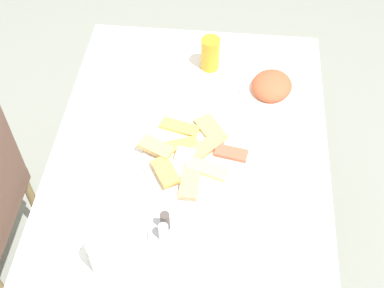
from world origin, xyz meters
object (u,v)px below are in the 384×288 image
(condiment_caddy, at_px, (165,230))
(drinking_glass, at_px, (103,255))
(soda_can, at_px, (210,54))
(fork, at_px, (83,224))
(salad_plate_greens, at_px, (272,87))
(spoon, at_px, (70,223))
(pide_platter, at_px, (193,155))
(paper_napkin, at_px, (77,224))
(dining_table, at_px, (191,162))

(condiment_caddy, bearing_deg, drinking_glass, 126.74)
(drinking_glass, bearing_deg, condiment_caddy, -53.26)
(soda_can, bearing_deg, fork, 156.19)
(salad_plate_greens, height_order, spoon, salad_plate_greens)
(pide_platter, height_order, soda_can, soda_can)
(spoon, bearing_deg, salad_plate_greens, -21.15)
(paper_napkin, distance_m, condiment_caddy, 0.25)
(salad_plate_greens, height_order, drinking_glass, drinking_glass)
(pide_platter, bearing_deg, soda_can, -2.80)
(drinking_glass, height_order, condiment_caddy, drinking_glass)
(pide_platter, distance_m, salad_plate_greens, 0.39)
(spoon, xyz_separation_m, condiment_caddy, (-0.01, -0.26, 0.02))
(salad_plate_greens, relative_size, paper_napkin, 1.46)
(pide_platter, xyz_separation_m, salad_plate_greens, (0.31, -0.24, 0.01))
(paper_napkin, relative_size, condiment_caddy, 1.47)
(soda_can, distance_m, paper_napkin, 0.75)
(dining_table, height_order, condiment_caddy, condiment_caddy)
(dining_table, height_order, drinking_glass, drinking_glass)
(drinking_glass, distance_m, spoon, 0.17)
(dining_table, bearing_deg, soda_can, -5.09)
(paper_napkin, height_order, fork, fork)
(pide_platter, bearing_deg, condiment_caddy, 169.45)
(drinking_glass, height_order, spoon, drinking_glass)
(drinking_glass, distance_m, condiment_caddy, 0.18)
(paper_napkin, relative_size, spoon, 0.82)
(soda_can, relative_size, fork, 0.73)
(salad_plate_greens, height_order, condiment_caddy, condiment_caddy)
(drinking_glass, xyz_separation_m, condiment_caddy, (0.11, -0.14, -0.04))
(dining_table, bearing_deg, paper_napkin, 137.58)
(drinking_glass, distance_m, fork, 0.15)
(dining_table, xyz_separation_m, fork, (-0.31, 0.27, 0.09))
(paper_napkin, distance_m, spoon, 0.02)
(fork, bearing_deg, dining_table, -21.30)
(pide_platter, height_order, drinking_glass, drinking_glass)
(paper_napkin, bearing_deg, salad_plate_greens, -42.94)
(salad_plate_greens, bearing_deg, spoon, 136.11)
(salad_plate_greens, distance_m, spoon, 0.79)
(drinking_glass, xyz_separation_m, paper_napkin, (0.11, 0.10, -0.06))
(paper_napkin, xyz_separation_m, spoon, (0.00, 0.02, 0.00))
(dining_table, distance_m, pide_platter, 0.11)
(pide_platter, height_order, fork, pide_platter)
(salad_plate_greens, distance_m, drinking_glass, 0.81)
(salad_plate_greens, xyz_separation_m, drinking_glass, (-0.69, 0.43, 0.03))
(paper_napkin, height_order, spoon, spoon)
(salad_plate_greens, bearing_deg, soda_can, 64.14)
(salad_plate_greens, xyz_separation_m, spoon, (-0.57, 0.55, -0.02))
(fork, bearing_deg, condiment_caddy, -72.50)
(dining_table, xyz_separation_m, spoon, (-0.31, 0.30, 0.09))
(spoon, bearing_deg, paper_napkin, -67.26)
(dining_table, relative_size, soda_can, 9.24)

